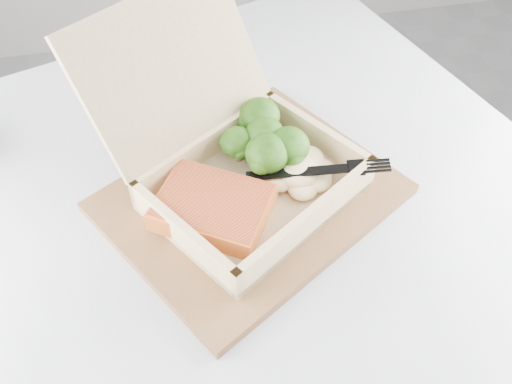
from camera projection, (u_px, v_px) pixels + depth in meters
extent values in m
cylinder|color=black|center=(246.00, 348.00, 0.99)|extent=(0.08, 0.08, 0.71)
cube|color=#AEB0B8|center=(242.00, 217.00, 0.72)|extent=(1.03, 1.03, 0.03)
cube|color=brown|center=(251.00, 198.00, 0.71)|extent=(0.42, 0.40, 0.01)
cube|color=tan|center=(255.00, 193.00, 0.70)|extent=(0.30, 0.28, 0.01)
cube|color=tan|center=(183.00, 237.00, 0.63)|extent=(0.11, 0.16, 0.05)
cube|color=tan|center=(317.00, 137.00, 0.73)|extent=(0.11, 0.16, 0.05)
cube|color=tan|center=(309.00, 223.00, 0.64)|extent=(0.20, 0.14, 0.05)
cube|color=tan|center=(207.00, 148.00, 0.72)|extent=(0.20, 0.14, 0.05)
cube|color=tan|center=(172.00, 68.00, 0.67)|extent=(0.25, 0.22, 0.16)
cube|color=orange|center=(213.00, 207.00, 0.66)|extent=(0.16, 0.15, 0.03)
ellipsoid|color=beige|center=(299.00, 172.00, 0.69)|extent=(0.09, 0.08, 0.03)
cube|color=black|center=(245.00, 172.00, 0.68)|extent=(0.12, 0.04, 0.02)
cube|color=black|center=(320.00, 172.00, 0.68)|extent=(0.06, 0.03, 0.01)
cube|color=silver|center=(224.00, 112.00, 0.82)|extent=(0.11, 0.15, 0.00)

